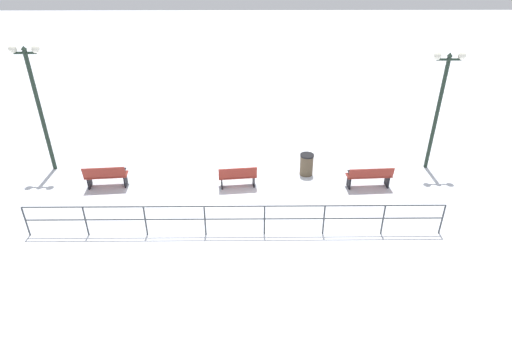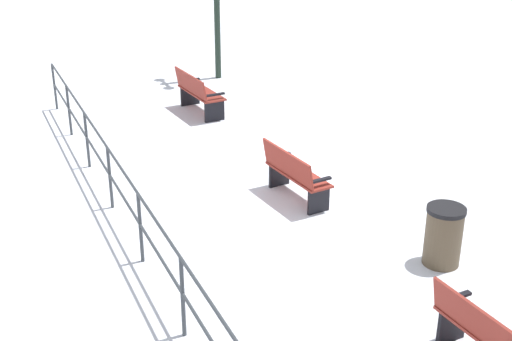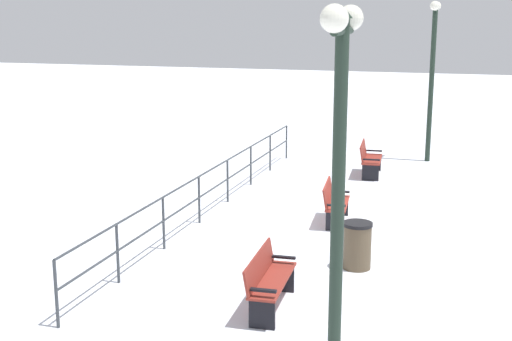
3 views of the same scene
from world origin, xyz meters
name	(u,v)px [view 1 (image 1 of 3)]	position (x,y,z in m)	size (l,w,h in m)	color
ground_plane	(238,187)	(0.00, 0.00, 0.00)	(80.00, 80.00, 0.00)	white
bench_nearest	(369,176)	(-0.09, -4.72, 0.48)	(0.57, 1.64, 0.87)	maroon
bench_second	(238,176)	(-0.02, -0.01, 0.45)	(0.63, 1.40, 0.88)	maroon
bench_third	(106,176)	(0.02, 4.71, 0.47)	(0.68, 1.51, 0.91)	maroon
lamppost_near	(441,95)	(1.43, -7.36, 2.98)	(0.27, 1.12, 4.50)	#1E2D23
lamppost_middle	(36,93)	(1.43, 7.19, 3.08)	(0.27, 1.05, 4.76)	#1E2D23
waterfront_railing	(235,215)	(-2.78, 0.00, 0.70)	(0.05, 12.59, 1.04)	#383D42
trash_bin	(307,164)	(0.90, -2.58, 0.42)	(0.52, 0.52, 0.84)	brown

